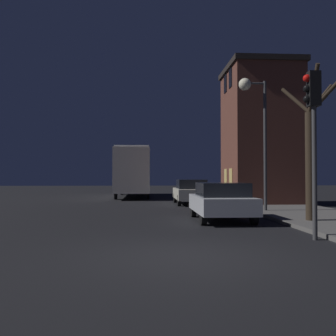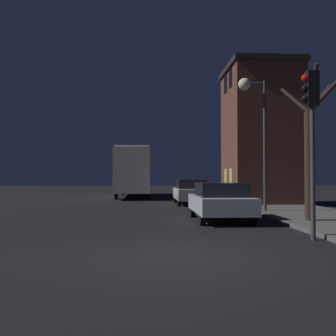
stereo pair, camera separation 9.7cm
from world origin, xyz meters
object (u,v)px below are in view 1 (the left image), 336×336
Objects in this scene: traffic_light at (313,119)px; streetlamp at (253,109)px; bare_tree at (311,147)px; car_near_lane at (221,200)px; bus at (134,169)px; car_mid_lane at (191,191)px.

streetlamp is at bearing 86.07° from traffic_light.
car_near_lane is (-2.88, 1.18, -1.89)m from bare_tree.
bare_tree is (0.90, -3.81, -2.00)m from streetlamp.
streetlamp reaches higher than bare_tree.
traffic_light reaches higher than bus.
car_near_lane is 8.24m from car_mid_lane.
car_mid_lane is at bearing 90.81° from car_near_lane.
car_mid_lane is at bearing 97.40° from traffic_light.
traffic_light is at bearing -93.93° from streetlamp.
traffic_light is 0.83× the size of bare_tree.
bus is (-5.24, 20.90, -0.88)m from traffic_light.
bus reaches higher than car_mid_lane.
car_near_lane is (-1.98, -2.62, -3.89)m from streetlamp.
car_mid_lane is (3.61, -8.38, -1.46)m from bus.
traffic_light is at bearing -70.57° from car_near_lane.
car_mid_lane is (-0.12, 8.24, 0.02)m from car_near_lane.
traffic_light is 12.84m from car_mid_lane.
traffic_light is at bearing -75.93° from bus.
bus reaches higher than car_near_lane.
bare_tree is at bearing -22.32° from car_near_lane.
streetlamp is 0.55× the size of bus.
streetlamp is 7.14m from car_mid_lane.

